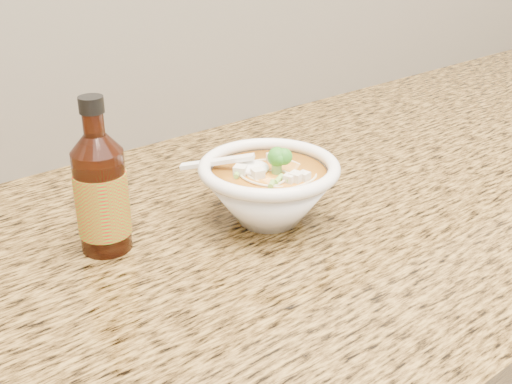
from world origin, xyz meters
TOP-DOWN VIEW (x-y plane):
  - counter_slab at (0.00, 1.68)m, footprint 4.00×0.68m
  - soup_bowl at (-0.08, 1.67)m, footprint 0.17×0.17m
  - hot_sauce_bottle at (-0.26, 1.73)m, footprint 0.08×0.08m

SIDE VIEW (x-z plane):
  - counter_slab at x=0.00m, z-range 0.86..0.90m
  - soup_bowl at x=-0.08m, z-range 0.89..0.99m
  - hot_sauce_bottle at x=-0.26m, z-range 0.88..1.06m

